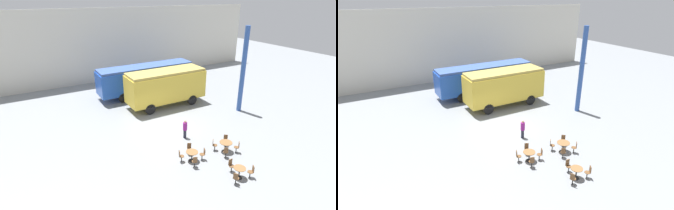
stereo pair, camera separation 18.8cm
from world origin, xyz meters
TOP-DOWN VIEW (x-y plane):
  - ground_plane at (0.00, 0.00)m, footprint 80.00×80.00m
  - backdrop_wall at (0.00, 15.40)m, footprint 44.00×0.15m
  - streamlined_locomotive at (2.96, 8.33)m, footprint 12.81×2.55m
  - passenger_coach_vintage at (2.45, 4.38)m, footprint 7.88×2.70m
  - cafe_table_near at (0.79, -7.90)m, footprint 0.75×0.75m
  - cafe_table_mid at (-0.74, -4.98)m, footprint 0.83×0.83m
  - cafe_table_far at (2.02, -5.22)m, footprint 0.92×0.92m
  - cafe_chair_0 at (0.78, -7.15)m, footprint 0.36×0.36m
  - cafe_chair_1 at (0.14, -8.28)m, footprint 0.40×0.39m
  - cafe_chair_2 at (1.44, -8.27)m, footprint 0.40×0.39m
  - cafe_chair_3 at (-0.46, -4.24)m, footprint 0.38×0.39m
  - cafe_chair_4 at (-1.47, -4.70)m, footprint 0.39×0.38m
  - cafe_chair_5 at (-1.02, -5.71)m, footprint 0.38×0.39m
  - cafe_chair_6 at (-0.00, -5.26)m, footprint 0.39×0.38m
  - cafe_chair_7 at (1.48, -5.86)m, footprint 0.40×0.41m
  - cafe_chair_8 at (2.65, -5.76)m, footprint 0.41×0.40m
  - cafe_chair_9 at (2.55, -4.59)m, footprint 0.40×0.41m
  - cafe_chair_10 at (1.38, -4.69)m, footprint 0.41×0.40m
  - visitor_person at (0.53, -2.14)m, footprint 0.34×0.34m
  - support_pillar at (8.00, -0.27)m, footprint 0.44×0.44m

SIDE VIEW (x-z plane):
  - ground_plane at x=0.00m, z-range 0.00..0.00m
  - cafe_chair_0 at x=0.78m, z-range 0.07..0.94m
  - cafe_chair_1 at x=0.14m, z-range 0.07..0.94m
  - cafe_chair_2 at x=1.44m, z-range 0.07..0.94m
  - cafe_chair_3 at x=-0.46m, z-range 0.07..0.94m
  - cafe_chair_4 at x=-1.47m, z-range 0.07..0.94m
  - cafe_chair_5 at x=-1.02m, z-range 0.07..0.94m
  - cafe_chair_6 at x=0.00m, z-range 0.07..0.94m
  - cafe_chair_7 at x=1.48m, z-range 0.07..0.94m
  - cafe_chair_8 at x=2.65m, z-range 0.07..0.94m
  - cafe_chair_9 at x=2.55m, z-range 0.07..0.94m
  - cafe_chair_10 at x=1.38m, z-range 0.07..0.94m
  - cafe_table_near at x=0.79m, z-range 0.18..0.92m
  - cafe_table_mid at x=-0.74m, z-range 0.20..0.92m
  - cafe_table_far at x=2.02m, z-range 0.23..0.99m
  - visitor_person at x=0.53m, z-range 0.06..1.60m
  - streamlined_locomotive at x=2.96m, z-range 0.30..3.60m
  - passenger_coach_vintage at x=2.45m, z-range 0.32..3.94m
  - support_pillar at x=8.00m, z-range 0.00..8.00m
  - backdrop_wall at x=0.00m, z-range 0.00..9.00m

